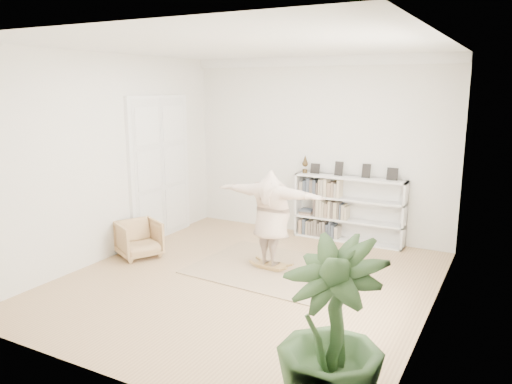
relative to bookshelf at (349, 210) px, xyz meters
The scene contains 9 objects.
floor 2.98m from the bookshelf, 104.79° to the right, with size 6.00×6.00×0.00m, color #9A754F.
room_shell 2.97m from the bookshelf, behind, with size 6.00×6.00×6.00m.
doors 3.84m from the bookshelf, 156.24° to the right, with size 0.09×1.78×2.92m.
bookshelf is the anchor object (origin of this frame).
armchair 4.07m from the bookshelf, 138.54° to the right, with size 0.70×0.72×0.66m, color tan.
rug 2.31m from the bookshelf, 106.93° to the right, with size 2.50×2.00×0.02m, color tan.
rocker_board 2.30m from the bookshelf, 106.93° to the right, with size 0.52×0.33×0.11m.
person 2.25m from the bookshelf, 106.93° to the right, with size 1.98×0.54×1.61m, color #C2A792.
houseplant 5.59m from the bookshelf, 73.83° to the right, with size 0.97×0.97×1.74m, color #315028.
Camera 1 is at (3.65, -6.48, 3.04)m, focal length 35.00 mm.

